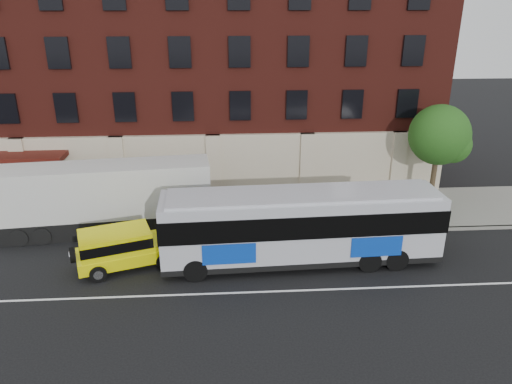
{
  "coord_description": "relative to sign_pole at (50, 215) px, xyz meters",
  "views": [
    {
      "loc": [
        0.85,
        -17.59,
        12.03
      ],
      "look_at": [
        2.32,
        5.5,
        2.77
      ],
      "focal_mm": 33.84,
      "sensor_mm": 36.0,
      "label": 1
    }
  ],
  "objects": [
    {
      "name": "ground",
      "position": [
        8.5,
        -6.15,
        -1.45
      ],
      "size": [
        120.0,
        120.0,
        0.0
      ],
      "primitive_type": "plane",
      "color": "black",
      "rests_on": "ground"
    },
    {
      "name": "kerb",
      "position": [
        8.5,
        -0.15,
        -1.38
      ],
      "size": [
        60.0,
        0.25,
        0.15
      ],
      "primitive_type": "cube",
      "color": "gray",
      "rests_on": "ground"
    },
    {
      "name": "yellow_suv",
      "position": [
        4.28,
        -3.0,
        -0.36
      ],
      "size": [
        5.12,
        3.33,
        1.91
      ],
      "color": "#FFFB06",
      "rests_on": "ground"
    },
    {
      "name": "building",
      "position": [
        8.49,
        10.77,
        6.13
      ],
      "size": [
        30.0,
        12.1,
        15.0
      ],
      "color": "#571B14",
      "rests_on": "sidewalk"
    },
    {
      "name": "sign_pole",
      "position": [
        0.0,
        0.0,
        0.0
      ],
      "size": [
        0.3,
        0.2,
        2.5
      ],
      "color": "slate",
      "rests_on": "ground"
    },
    {
      "name": "sidewalk",
      "position": [
        8.5,
        2.85,
        -1.38
      ],
      "size": [
        60.0,
        6.0,
        0.15
      ],
      "primitive_type": "cube",
      "color": "gray",
      "rests_on": "ground"
    },
    {
      "name": "lane_line",
      "position": [
        8.5,
        -5.65,
        -1.45
      ],
      "size": [
        60.0,
        0.12,
        0.01
      ],
      "primitive_type": "cube",
      "color": "white",
      "rests_on": "ground"
    },
    {
      "name": "street_tree",
      "position": [
        22.04,
        3.34,
        2.96
      ],
      "size": [
        3.6,
        3.6,
        6.2
      ],
      "color": "#3B2C1D",
      "rests_on": "sidewalk"
    },
    {
      "name": "shipping_container",
      "position": [
        2.6,
        1.0,
        0.45
      ],
      "size": [
        11.7,
        3.51,
        3.84
      ],
      "color": "black",
      "rests_on": "ground"
    },
    {
      "name": "city_bus",
      "position": [
        12.84,
        -3.08,
        0.56
      ],
      "size": [
        13.43,
        3.36,
        3.65
      ],
      "color": "silver",
      "rests_on": "ground"
    }
  ]
}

